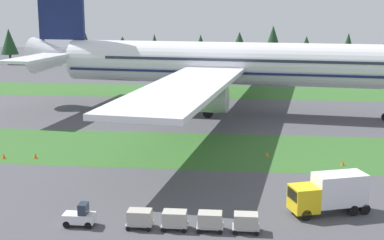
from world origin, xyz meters
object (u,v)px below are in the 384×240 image
cargo_dolly_third (210,220)px  taxiway_marker_2 (35,156)px  cargo_dolly_lead (140,217)px  catering_truck (330,192)px  baggage_tug (80,216)px  taxiway_marker_0 (4,156)px  taxiway_marker_1 (267,154)px  airliner (227,63)px  cargo_dolly_fourth (246,221)px  ground_crew_marshaller (298,194)px  cargo_dolly_second (175,219)px  taxiway_marker_3 (343,163)px

cargo_dolly_third → taxiway_marker_2: 29.24m
cargo_dolly_lead → catering_truck: catering_truck is taller
baggage_tug → cargo_dolly_third: bearing=-90.0°
taxiway_marker_0 → taxiway_marker_1: (31.45, 4.46, -0.08)m
airliner → cargo_dolly_fourth: airliner is taller
taxiway_marker_0 → ground_crew_marshaller: bearing=-18.8°
baggage_tug → ground_crew_marshaller: 19.66m
cargo_dolly_second → cargo_dolly_lead: bearing=90.0°
taxiway_marker_2 → cargo_dolly_fourth: bearing=-36.5°
baggage_tug → cargo_dolly_second: bearing=-90.0°
ground_crew_marshaller → taxiway_marker_2: (-30.00, 12.00, -0.61)m
cargo_dolly_fourth → catering_truck: size_ratio=0.30×
cargo_dolly_lead → cargo_dolly_third: (5.80, 0.10, 0.00)m
airliner → cargo_dolly_fourth: bearing=11.5°
cargo_dolly_lead → cargo_dolly_fourth: (8.70, 0.14, 0.00)m
airliner → cargo_dolly_lead: (-4.96, -48.72, -7.67)m
baggage_tug → catering_truck: (20.98, 5.01, 1.14)m
airliner → cargo_dolly_fourth: (3.74, -48.58, -7.67)m
cargo_dolly_third → taxiway_marker_3: 24.07m
baggage_tug → cargo_dolly_lead: bearing=-90.0°
taxiway_marker_2 → taxiway_marker_3: (36.23, 0.95, -0.05)m
cargo_dolly_third → taxiway_marker_1: bearing=-14.1°
catering_truck → ground_crew_marshaller: (-2.58, 1.92, -1.01)m
baggage_tug → taxiway_marker_0: size_ratio=4.02×
cargo_dolly_second → taxiway_marker_2: (-19.53, 18.80, -0.58)m
airliner → taxiway_marker_1: airliner is taller
baggage_tug → cargo_dolly_fourth: size_ratio=1.18×
cargo_dolly_second → cargo_dolly_fourth: bearing=-90.0°
baggage_tug → catering_truck: bearing=-77.5°
cargo_dolly_second → taxiway_marker_2: cargo_dolly_second is taller
cargo_dolly_lead → cargo_dolly_second: size_ratio=1.00×
cargo_dolly_fourth → taxiway_marker_1: bearing=-7.0°
taxiway_marker_1 → cargo_dolly_fourth: bearing=-96.0°
taxiway_marker_1 → taxiway_marker_3: 9.02m
catering_truck → taxiway_marker_3: bearing=-33.4°
taxiway_marker_3 → cargo_dolly_second: bearing=-130.2°
cargo_dolly_fourth → taxiway_marker_2: bearing=52.6°
taxiway_marker_0 → cargo_dolly_lead: bearing=-42.0°
airliner → taxiway_marker_2: 37.76m
cargo_dolly_fourth → taxiway_marker_3: 22.49m
catering_truck → ground_crew_marshaller: catering_truck is taller
taxiway_marker_1 → catering_truck: bearing=-74.8°
catering_truck → airliner: bearing=-5.5°
cargo_dolly_fourth → taxiway_marker_3: (10.91, 19.66, -0.63)m
ground_crew_marshaller → taxiway_marker_1: ground_crew_marshaller is taller
catering_truck → ground_crew_marshaller: size_ratio=4.21×
cargo_dolly_lead → taxiway_marker_1: cargo_dolly_lead is taller
cargo_dolly_third → taxiway_marker_1: 23.31m
baggage_tug → taxiway_marker_1: baggage_tug is taller
cargo_dolly_second → cargo_dolly_fourth: (5.80, 0.10, 0.00)m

